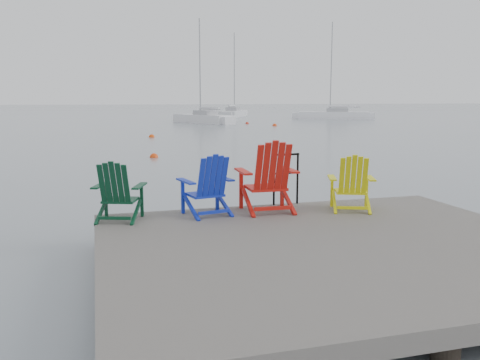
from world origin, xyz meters
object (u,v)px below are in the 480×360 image
object	(u,v)px
chair_blue	(208,185)
sailboat_far	(334,116)
buoy_d	(247,124)
handrail	(286,174)
chair_yellow	(352,183)
buoy_a	(154,157)
sailboat_near	(203,119)
buoy_c	(275,126)
sailboat_mid	(234,114)
chair_green	(118,191)
chair_red	(269,177)
buoy_b	(152,137)

from	to	relation	value
chair_blue	sailboat_far	bearing A→B (deg)	50.26
buoy_d	handrail	bearing A→B (deg)	-105.74
chair_yellow	buoy_a	size ratio (longest dim) A/B	2.71
sailboat_near	buoy_d	bearing A→B (deg)	-58.11
sailboat_far	buoy_c	distance (m)	17.60
sailboat_mid	buoy_d	world-z (taller)	sailboat_mid
chair_yellow	sailboat_near	size ratio (longest dim) A/B	0.09
chair_blue	sailboat_mid	size ratio (longest dim) A/B	0.09
buoy_d	chair_green	bearing A→B (deg)	-109.52
chair_yellow	chair_blue	bearing A→B (deg)	-166.45
buoy_a	buoy_d	world-z (taller)	buoy_a
sailboat_near	buoy_a	distance (m)	28.77
handrail	buoy_a	xyz separation A→B (m)	(-0.94, 12.23, -1.04)
chair_blue	buoy_d	size ratio (longest dim) A/B	2.89
buoy_c	buoy_d	distance (m)	4.33
sailboat_far	buoy_d	world-z (taller)	sailboat_far
chair_red	buoy_c	distance (m)	36.09
chair_blue	sailboat_near	size ratio (longest dim) A/B	0.10
chair_blue	buoy_a	bearing A→B (deg)	76.18
chair_blue	sailboat_far	world-z (taller)	sailboat_far
chair_yellow	sailboat_mid	world-z (taller)	sailboat_mid
chair_blue	sailboat_near	xyz separation A→B (m)	(8.36, 40.39, -0.64)
chair_yellow	buoy_c	xyz separation A→B (m)	(10.97, 34.20, -0.97)
chair_red	sailboat_mid	bearing A→B (deg)	77.39
chair_blue	chair_yellow	distance (m)	2.37
buoy_c	chair_red	bearing A→B (deg)	-109.97
chair_blue	chair_red	xyz separation A→B (m)	(1.00, -0.03, 0.10)
chair_blue	buoy_c	bearing A→B (deg)	57.21
chair_blue	buoy_b	world-z (taller)	chair_blue
chair_blue	buoy_c	world-z (taller)	chair_blue
sailboat_far	buoy_a	size ratio (longest dim) A/B	32.83
chair_red	chair_blue	bearing A→B (deg)	-179.50
chair_red	buoy_d	xyz separation A→B (m)	(11.08, 38.05, -1.09)
buoy_a	buoy_b	size ratio (longest dim) A/B	0.96
sailboat_near	chair_red	bearing A→B (deg)	-126.00
buoy_b	buoy_d	size ratio (longest dim) A/B	1.06
handrail	chair_red	distance (m)	0.71
chair_red	chair_yellow	distance (m)	1.39
handrail	buoy_b	world-z (taller)	handrail
chair_yellow	buoy_c	bearing A→B (deg)	93.44
chair_green	chair_yellow	xyz separation A→B (m)	(3.74, -0.33, 0.01)
chair_red	sailboat_mid	world-z (taller)	sailboat_mid
handrail	sailboat_mid	xyz separation A→B (m)	(14.18, 55.58, -0.69)
handrail	chair_blue	world-z (taller)	chair_blue
sailboat_far	buoy_b	bearing A→B (deg)	158.82
chair_red	buoy_d	world-z (taller)	chair_red
buoy_a	buoy_b	distance (m)	10.98
handrail	sailboat_far	size ratio (longest dim) A/B	0.08
buoy_b	buoy_d	distance (m)	17.78
chair_yellow	chair_red	bearing A→B (deg)	-170.88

